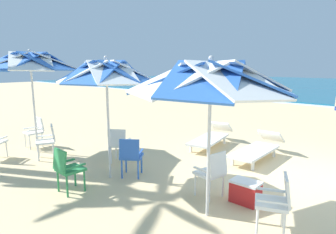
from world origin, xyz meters
TOP-DOWN VIEW (x-y plane):
  - ground_plane at (0.00, 0.00)m, footprint 80.00×80.00m
  - beach_umbrella_0 at (-0.47, -2.44)m, footprint 2.51×2.51m
  - plastic_chair_0 at (-0.78, -1.84)m, footprint 0.53×0.51m
  - plastic_chair_1 at (0.52, -2.18)m, footprint 0.60×0.58m
  - beach_umbrella_1 at (-2.91, -2.50)m, footprint 2.05×2.05m
  - plastic_chair_2 at (-2.61, -2.17)m, footprint 0.62×0.63m
  - plastic_chair_3 at (-2.91, -3.47)m, footprint 0.45×0.48m
  - plastic_chair_4 at (-3.53, -1.74)m, footprint 0.61×0.62m
  - beach_umbrella_2 at (-5.94, -2.68)m, footprint 2.54×2.54m
  - plastic_chair_5 at (-6.46, -2.47)m, footprint 0.46×0.49m
  - plastic_chair_6 at (-5.18, -2.73)m, footprint 0.59×0.61m
  - sun_lounger_1 at (-1.10, 0.79)m, footprint 0.66×2.15m
  - sun_lounger_2 at (-2.65, 1.00)m, footprint 1.03×2.23m
  - cooler_box at (-0.22, -1.63)m, footprint 0.50×0.34m

SIDE VIEW (x-z plane):
  - ground_plane at x=0.00m, z-range 0.00..0.00m
  - cooler_box at x=-0.22m, z-range 0.00..0.40m
  - sun_lounger_1 at x=-1.10m, z-range -0.03..0.59m
  - sun_lounger_2 at x=-2.65m, z-range -0.03..0.59m
  - plastic_chair_0 at x=-0.78m, z-range 0.06..0.93m
  - plastic_chair_1 at x=0.52m, z-range 0.06..0.93m
  - plastic_chair_2 at x=-2.61m, z-range 0.06..0.93m
  - plastic_chair_3 at x=-2.91m, z-range 0.06..0.93m
  - plastic_chair_4 at x=-3.53m, z-range 0.06..0.93m
  - plastic_chair_5 at x=-6.46m, z-range 0.06..0.93m
  - plastic_chair_6 at x=-5.18m, z-range 0.06..0.93m
  - beach_umbrella_0 at x=-0.47m, z-range 0.92..3.44m
  - beach_umbrella_1 at x=-2.91m, z-range 0.94..3.50m
  - beach_umbrella_2 at x=-5.94m, z-range 1.05..3.84m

